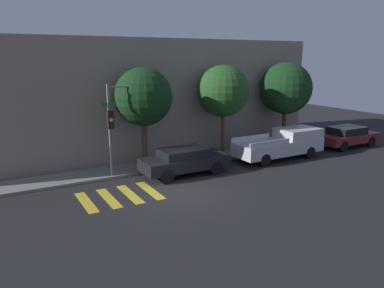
% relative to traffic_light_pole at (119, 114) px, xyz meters
% --- Properties ---
extents(ground_plane, '(60.00, 60.00, 0.00)m').
position_rel_traffic_light_pole_xyz_m(ground_plane, '(1.49, -3.37, -3.26)').
color(ground_plane, black).
extents(sidewalk, '(26.00, 2.01, 0.14)m').
position_rel_traffic_light_pole_xyz_m(sidewalk, '(1.49, 0.84, -3.19)').
color(sidewalk, slate).
rests_on(sidewalk, ground).
extents(building_row, '(26.00, 6.00, 7.09)m').
position_rel_traffic_light_pole_xyz_m(building_row, '(1.49, 5.24, 0.28)').
color(building_row, gray).
rests_on(building_row, ground).
extents(crosswalk, '(3.38, 2.60, 0.00)m').
position_rel_traffic_light_pole_xyz_m(crosswalk, '(-1.02, -2.57, -3.26)').
color(crosswalk, gold).
rests_on(crosswalk, ground).
extents(traffic_light_pole, '(2.57, 0.56, 4.75)m').
position_rel_traffic_light_pole_xyz_m(traffic_light_pole, '(0.00, 0.00, 0.00)').
color(traffic_light_pole, slate).
rests_on(traffic_light_pole, ground).
extents(sedan_near_corner, '(4.60, 1.84, 1.42)m').
position_rel_traffic_light_pole_xyz_m(sedan_near_corner, '(2.96, -1.27, -2.49)').
color(sedan_near_corner, black).
rests_on(sedan_near_corner, ground).
extents(pickup_truck, '(5.68, 2.01, 1.73)m').
position_rel_traffic_light_pole_xyz_m(pickup_truck, '(9.73, -1.27, -2.36)').
color(pickup_truck, '#BCBCC1').
rests_on(pickup_truck, ground).
extents(sedan_middle, '(4.47, 1.87, 1.41)m').
position_rel_traffic_light_pole_xyz_m(sedan_middle, '(15.61, -1.27, -2.50)').
color(sedan_middle, maroon).
rests_on(sedan_middle, ground).
extents(tree_near_corner, '(3.13, 3.13, 5.51)m').
position_rel_traffic_light_pole_xyz_m(tree_near_corner, '(1.66, 0.90, 0.67)').
color(tree_near_corner, '#4C3823').
rests_on(tree_near_corner, ground).
extents(tree_midblock, '(3.10, 3.10, 5.58)m').
position_rel_traffic_light_pole_xyz_m(tree_midblock, '(6.81, 0.90, 0.76)').
color(tree_midblock, '#4C3823').
rests_on(tree_midblock, ground).
extents(tree_far_end, '(3.43, 3.43, 5.71)m').
position_rel_traffic_light_pole_xyz_m(tree_far_end, '(11.82, 0.90, 0.72)').
color(tree_far_end, '#4C3823').
rests_on(tree_far_end, ground).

